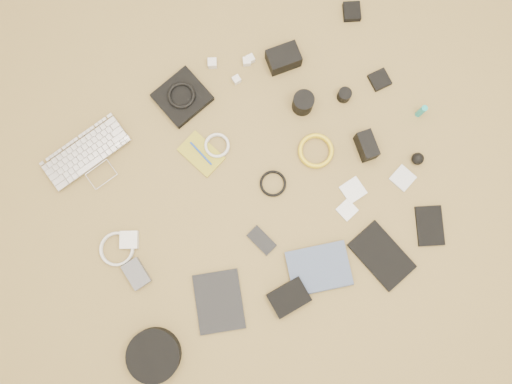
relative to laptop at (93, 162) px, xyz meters
name	(u,v)px	position (x,y,z in m)	size (l,w,h in m)	color
room_shell	(258,44)	(0.53, -0.34, 1.24)	(4.04, 4.04, 2.58)	olive
laptop	(93,162)	(0.00, 0.00, 0.00)	(0.33, 0.23, 0.03)	silver
headphone_pouch	(182,97)	(0.41, 0.10, 0.00)	(0.18, 0.17, 0.03)	black
headphones	(181,95)	(0.41, 0.10, 0.03)	(0.11, 0.11, 0.01)	black
charger_a	(212,63)	(0.57, 0.17, 0.00)	(0.03, 0.03, 0.03)	silver
charger_b	(247,61)	(0.70, 0.13, 0.00)	(0.03, 0.03, 0.03)	silver
charger_c	(250,59)	(0.71, 0.13, 0.00)	(0.03, 0.03, 0.03)	silver
charger_d	(237,80)	(0.63, 0.08, 0.00)	(0.03, 0.03, 0.03)	silver
dslr_camera	(283,58)	(0.83, 0.07, 0.02)	(0.12, 0.08, 0.07)	black
lens_pouch	(352,12)	(1.16, 0.15, 0.00)	(0.07, 0.08, 0.03)	black
notebook_olive	(201,154)	(0.39, -0.14, -0.01)	(0.10, 0.16, 0.01)	olive
pen_blue	(201,153)	(0.39, -0.14, 0.00)	(0.01, 0.01, 0.12)	#1439A3
cable_white_a	(217,146)	(0.46, -0.13, -0.01)	(0.10, 0.10, 0.01)	silver
lens_a	(303,103)	(0.82, -0.12, 0.03)	(0.08, 0.08, 0.09)	black
lens_b	(344,95)	(0.98, -0.16, 0.01)	(0.05, 0.05, 0.05)	black
card_reader	(380,80)	(1.14, -0.15, 0.00)	(0.07, 0.07, 0.02)	black
power_brick	(129,240)	(0.01, -0.33, 0.00)	(0.07, 0.07, 0.03)	silver
cable_white_b	(117,249)	(-0.04, -0.34, -0.01)	(0.13, 0.13, 0.01)	silver
cable_black	(273,184)	(0.59, -0.35, -0.01)	(0.10, 0.10, 0.01)	black
cable_yellow	(316,151)	(0.79, -0.31, -0.01)	(0.13, 0.13, 0.02)	gold
flash	(366,146)	(0.97, -0.37, 0.03)	(0.06, 0.10, 0.08)	black
lens_cleaner	(421,111)	(1.22, -0.34, 0.03)	(0.02, 0.02, 0.08)	teal
battery_charger	(136,274)	(-0.01, -0.46, 0.00)	(0.07, 0.10, 0.03)	#515256
tablet	(219,302)	(0.23, -0.67, -0.01)	(0.17, 0.22, 0.01)	black
phone	(262,240)	(0.46, -0.53, -0.01)	(0.06, 0.11, 0.01)	black
filter_case_left	(347,210)	(0.80, -0.56, -0.01)	(0.06, 0.06, 0.01)	silver
filter_case_mid	(353,190)	(0.86, -0.50, -0.01)	(0.08, 0.08, 0.01)	silver
filter_case_right	(403,178)	(1.05, -0.54, -0.01)	(0.08, 0.08, 0.01)	silver
air_blower	(418,159)	(1.13, -0.50, 0.01)	(0.05, 0.05, 0.05)	black
headphone_case	(154,355)	(-0.06, -0.75, 0.01)	(0.19, 0.19, 0.05)	black
drive_case	(289,297)	(0.47, -0.76, 0.00)	(0.14, 0.10, 0.03)	black
paperback	(324,291)	(0.59, -0.80, 0.00)	(0.17, 0.22, 0.02)	#3F4D6B
notebook_black_a	(382,256)	(0.85, -0.77, 0.00)	(0.14, 0.23, 0.02)	black
notebook_black_b	(430,226)	(1.06, -0.74, -0.01)	(0.10, 0.15, 0.01)	black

